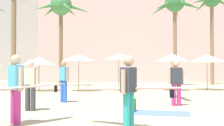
# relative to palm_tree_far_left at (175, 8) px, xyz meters

# --- Properties ---
(hotel_pink) EXTENTS (22.08, 8.30, 16.69)m
(hotel_pink) POSITION_rel_palm_tree_far_left_xyz_m (-1.49, 11.43, 1.83)
(hotel_pink) COLOR beige
(hotel_pink) RESTS_ON ground
(palm_tree_far_left) EXTENTS (4.37, 4.22, 7.81)m
(palm_tree_far_left) POSITION_rel_palm_tree_far_left_xyz_m (0.00, 0.00, 0.00)
(palm_tree_far_left) COLOR #896B4C
(palm_tree_far_left) RESTS_ON ground
(palm_tree_center) EXTENTS (4.40, 4.24, 7.44)m
(palm_tree_center) POSITION_rel_palm_tree_far_left_xyz_m (-9.37, -0.24, -0.30)
(palm_tree_center) COLOR brown
(palm_tree_center) RESTS_ON ground
(palm_tree_right) EXTENTS (4.28, 3.96, 8.59)m
(palm_tree_right) POSITION_rel_palm_tree_far_left_xyz_m (3.93, 1.94, 0.70)
(palm_tree_right) COLOR #896B4C
(palm_tree_right) RESTS_ON ground
(cafe_umbrella_0) EXTENTS (2.01, 2.01, 2.39)m
(cafe_umbrella_0) POSITION_rel_palm_tree_far_left_xyz_m (-5.17, -5.44, -4.35)
(cafe_umbrella_0) COLOR gray
(cafe_umbrella_0) RESTS_ON ground
(cafe_umbrella_1) EXTENTS (2.38, 2.38, 2.35)m
(cafe_umbrella_1) POSITION_rel_palm_tree_far_left_xyz_m (0.67, -5.30, -4.43)
(cafe_umbrella_1) COLOR gray
(cafe_umbrella_1) RESTS_ON ground
(cafe_umbrella_3) EXTENTS (2.19, 2.19, 2.14)m
(cafe_umbrella_3) POSITION_rel_palm_tree_far_left_xyz_m (-10.20, -5.49, -4.64)
(cafe_umbrella_3) COLOR gray
(cafe_umbrella_3) RESTS_ON ground
(cafe_umbrella_4) EXTENTS (2.12, 2.12, 2.30)m
(cafe_umbrella_4) POSITION_rel_palm_tree_far_left_xyz_m (-7.71, -5.81, -4.43)
(cafe_umbrella_4) COLOR gray
(cafe_umbrella_4) RESTS_ON ground
(cafe_umbrella_5) EXTENTS (2.12, 2.12, 2.38)m
(cafe_umbrella_5) POSITION_rel_palm_tree_far_left_xyz_m (-1.75, -5.57, -4.40)
(cafe_umbrella_5) COLOR gray
(cafe_umbrella_5) RESTS_ON ground
(beach_towel) EXTENTS (2.15, 1.60, 0.01)m
(beach_towel) POSITION_rel_palm_tree_far_left_xyz_m (-4.86, -15.61, -6.51)
(beach_towel) COLOR #6684E0
(beach_towel) RESTS_ON ground
(backpack) EXTENTS (0.33, 0.29, 0.42)m
(backpack) POSITION_rel_palm_tree_far_left_xyz_m (-5.64, -15.22, -6.31)
(backpack) COLOR #3D6F2C
(backpack) RESTS_ON ground
(person_mid_center) EXTENTS (2.39, 1.78, 1.64)m
(person_mid_center) POSITION_rel_palm_tree_far_left_xyz_m (-6.07, -18.05, -5.62)
(person_mid_center) COLOR teal
(person_mid_center) RESTS_ON ground
(person_mid_left) EXTENTS (0.61, 3.10, 1.72)m
(person_mid_left) POSITION_rel_palm_tree_far_left_xyz_m (-2.93, -10.90, -5.59)
(person_mid_left) COLOR #B7337F
(person_mid_left) RESTS_ON ground
(person_mid_right) EXTENTS (2.49, 2.54, 1.70)m
(person_mid_right) POSITION_rel_palm_tree_far_left_xyz_m (-8.72, -17.42, -5.60)
(person_mid_right) COLOR #B7337F
(person_mid_right) RESTS_ON ground
(person_far_right) EXTENTS (0.60, 0.34, 1.65)m
(person_far_right) POSITION_rel_palm_tree_far_left_xyz_m (-8.86, -14.81, -5.61)
(person_far_right) COLOR #3D3D42
(person_far_right) RESTS_ON ground
(person_far_left) EXTENTS (0.60, 0.25, 1.67)m
(person_far_left) POSITION_rel_palm_tree_far_left_xyz_m (-3.77, -13.75, -5.60)
(person_far_left) COLOR #B7337F
(person_far_left) RESTS_ON ground
(person_near_right) EXTENTS (0.47, 0.52, 1.70)m
(person_near_right) POSITION_rel_palm_tree_far_left_xyz_m (-8.02, -12.31, -5.59)
(person_near_right) COLOR blue
(person_near_right) RESTS_ON ground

